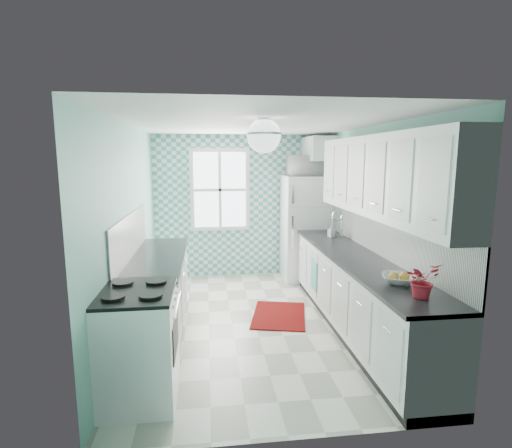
{
  "coord_description": "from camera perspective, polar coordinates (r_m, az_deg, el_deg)",
  "views": [
    {
      "loc": [
        -0.58,
        -4.84,
        2.1
      ],
      "look_at": [
        0.05,
        0.25,
        1.25
      ],
      "focal_mm": 28.0,
      "sensor_mm": 36.0,
      "label": 1
    }
  ],
  "objects": [
    {
      "name": "floor",
      "position": [
        5.32,
        -0.21,
        -13.98
      ],
      "size": [
        3.0,
        4.4,
        0.02
      ],
      "primitive_type": "cube",
      "color": "white",
      "rests_on": "ground"
    },
    {
      "name": "ceiling",
      "position": [
        4.9,
        -0.23,
        14.2
      ],
      "size": [
        3.0,
        4.4,
        0.02
      ],
      "primitive_type": "cube",
      "color": "white",
      "rests_on": "wall_back"
    },
    {
      "name": "wall_back",
      "position": [
        7.13,
        -2.34,
        2.56
      ],
      "size": [
        3.0,
        0.02,
        2.5
      ],
      "primitive_type": "cube",
      "color": "#79BCAC",
      "rests_on": "floor"
    },
    {
      "name": "wall_front",
      "position": [
        2.83,
        5.17,
        -8.16
      ],
      "size": [
        3.0,
        0.02,
        2.5
      ],
      "primitive_type": "cube",
      "color": "#79BCAC",
      "rests_on": "floor"
    },
    {
      "name": "wall_left",
      "position": [
        5.01,
        -17.65,
        -0.83
      ],
      "size": [
        0.02,
        4.4,
        2.5
      ],
      "primitive_type": "cube",
      "color": "#79BCAC",
      "rests_on": "floor"
    },
    {
      "name": "wall_right",
      "position": [
        5.34,
        16.07,
        -0.12
      ],
      "size": [
        0.02,
        4.4,
        2.5
      ],
      "primitive_type": "cube",
      "color": "#79BCAC",
      "rests_on": "floor"
    },
    {
      "name": "accent_wall",
      "position": [
        7.11,
        -2.32,
        2.54
      ],
      "size": [
        3.0,
        0.01,
        2.5
      ],
      "primitive_type": "cube",
      "color": "teal",
      "rests_on": "wall_back"
    },
    {
      "name": "window",
      "position": [
        7.03,
        -5.17,
        4.89
      ],
      "size": [
        1.04,
        0.05,
        1.44
      ],
      "color": "white",
      "rests_on": "wall_back"
    },
    {
      "name": "backsplash_right",
      "position": [
        4.99,
        17.6,
        -1.51
      ],
      "size": [
        0.02,
        3.6,
        0.51
      ],
      "primitive_type": "cube",
      "color": "white",
      "rests_on": "wall_right"
    },
    {
      "name": "backsplash_left",
      "position": [
        4.94,
        -17.52,
        -1.6
      ],
      "size": [
        0.02,
        2.15,
        0.51
      ],
      "primitive_type": "cube",
      "color": "white",
      "rests_on": "wall_left"
    },
    {
      "name": "upper_cabinets_right",
      "position": [
        4.66,
        17.33,
        6.51
      ],
      "size": [
        0.33,
        3.2,
        0.9
      ],
      "primitive_type": "cube",
      "color": "white",
      "rests_on": "wall_right"
    },
    {
      "name": "upper_cabinet_fridge",
      "position": [
        6.94,
        8.83,
        10.54
      ],
      "size": [
        0.4,
        0.74,
        0.4
      ],
      "primitive_type": "cube",
      "color": "white",
      "rests_on": "wall_right"
    },
    {
      "name": "ceiling_light",
      "position": [
        4.09,
        1.14,
        12.52
      ],
      "size": [
        0.34,
        0.34,
        0.35
      ],
      "color": "silver",
      "rests_on": "ceiling"
    },
    {
      "name": "base_cabinets_right",
      "position": [
        5.06,
        14.17,
        -9.91
      ],
      "size": [
        0.6,
        3.6,
        0.9
      ],
      "primitive_type": "cube",
      "color": "white",
      "rests_on": "floor"
    },
    {
      "name": "countertop_right",
      "position": [
        4.93,
        14.22,
        -4.76
      ],
      "size": [
        0.63,
        3.6,
        0.04
      ],
      "primitive_type": "cube",
      "color": "black",
      "rests_on": "base_cabinets_right"
    },
    {
      "name": "base_cabinets_left",
      "position": [
        5.09,
        -13.86,
        -9.82
      ],
      "size": [
        0.6,
        2.15,
        0.9
      ],
      "primitive_type": "cube",
      "color": "white",
      "rests_on": "floor"
    },
    {
      "name": "countertop_left",
      "position": [
        4.95,
        -13.91,
        -4.67
      ],
      "size": [
        0.63,
        2.15,
        0.04
      ],
      "primitive_type": "cube",
      "color": "black",
      "rests_on": "base_cabinets_left"
    },
    {
      "name": "fridge",
      "position": [
        6.95,
        7.12,
        -0.59
      ],
      "size": [
        0.78,
        0.78,
        1.8
      ],
      "rotation": [
        0.0,
        0.0,
        -0.06
      ],
      "color": "white",
      "rests_on": "floor"
    },
    {
      "name": "stove",
      "position": [
        3.79,
        -16.4,
        -15.9
      ],
      "size": [
        0.64,
        0.8,
        0.97
      ],
      "rotation": [
        0.0,
        0.0,
        -0.0
      ],
      "color": "white",
      "rests_on": "floor"
    },
    {
      "name": "sink",
      "position": [
        5.98,
        10.46,
        -2.03
      ],
      "size": [
        0.51,
        0.43,
        0.53
      ],
      "rotation": [
        0.0,
        0.0,
        -0.04
      ],
      "color": "silver",
      "rests_on": "countertop_right"
    },
    {
      "name": "rug",
      "position": [
        5.52,
        3.32,
        -12.87
      ],
      "size": [
        0.89,
        1.11,
        0.02
      ],
      "primitive_type": "cube",
      "rotation": [
        0.0,
        0.0,
        -0.23
      ],
      "color": "#651006",
      "rests_on": "floor"
    },
    {
      "name": "dish_towel",
      "position": [
        5.68,
        8.3,
        -7.26
      ],
      "size": [
        0.12,
        0.26,
        0.41
      ],
      "primitive_type": "cube",
      "rotation": [
        0.0,
        0.0,
        -0.37
      ],
      "color": "#70BEBF",
      "rests_on": "base_cabinets_right"
    },
    {
      "name": "fruit_bowl",
      "position": [
        4.02,
        19.76,
        -7.39
      ],
      "size": [
        0.41,
        0.41,
        0.08
      ],
      "primitive_type": "imported",
      "rotation": [
        0.0,
        0.0,
        -0.44
      ],
      "color": "white",
      "rests_on": "countertop_right"
    },
    {
      "name": "potted_plant",
      "position": [
        3.65,
        22.69,
        -7.41
      ],
      "size": [
        0.33,
        0.31,
        0.3
      ],
      "primitive_type": "imported",
      "rotation": [
        0.0,
        0.0,
        0.31
      ],
      "color": "#BD0324",
      "rests_on": "countertop_right"
    },
    {
      "name": "soap_bottle",
      "position": [
        6.04,
        10.71,
        -0.98
      ],
      "size": [
        0.11,
        0.11,
        0.18
      ],
      "primitive_type": "imported",
      "rotation": [
        0.0,
        0.0,
        0.43
      ],
      "color": "#8EA7B4",
      "rests_on": "countertop_right"
    },
    {
      "name": "microwave",
      "position": [
        6.85,
        7.31,
        8.27
      ],
      "size": [
        0.62,
        0.42,
        0.34
      ],
      "primitive_type": "imported",
      "rotation": [
        0.0,
        0.0,
        3.15
      ],
      "color": "white",
      "rests_on": "fridge"
    }
  ]
}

